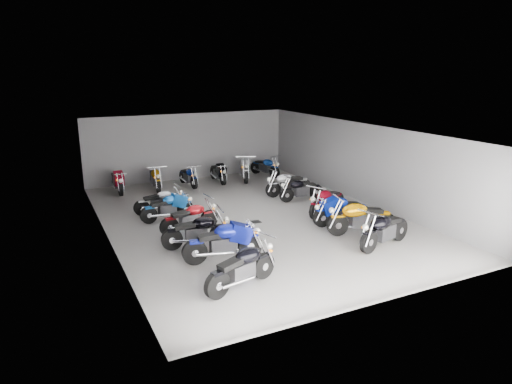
# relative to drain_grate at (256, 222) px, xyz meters

# --- Properties ---
(ground) EXTENTS (14.00, 14.00, 0.00)m
(ground) POSITION_rel_drain_grate_xyz_m (0.00, 0.50, -0.01)
(ground) COLOR gray
(ground) RESTS_ON ground
(wall_back) EXTENTS (10.00, 0.10, 3.20)m
(wall_back) POSITION_rel_drain_grate_xyz_m (0.00, 7.50, 1.59)
(wall_back) COLOR slate
(wall_back) RESTS_ON ground
(wall_left) EXTENTS (0.10, 14.00, 3.20)m
(wall_left) POSITION_rel_drain_grate_xyz_m (-5.00, 0.50, 1.59)
(wall_left) COLOR slate
(wall_left) RESTS_ON ground
(wall_right) EXTENTS (0.10, 14.00, 3.20)m
(wall_right) POSITION_rel_drain_grate_xyz_m (5.00, 0.50, 1.59)
(wall_right) COLOR slate
(wall_right) RESTS_ON ground
(ceiling) EXTENTS (10.00, 14.00, 0.04)m
(ceiling) POSITION_rel_drain_grate_xyz_m (0.00, 0.50, 3.21)
(ceiling) COLOR black
(ceiling) RESTS_ON wall_back
(drain_grate) EXTENTS (0.32, 0.32, 0.01)m
(drain_grate) POSITION_rel_drain_grate_xyz_m (0.00, 0.00, 0.00)
(drain_grate) COLOR black
(drain_grate) RESTS_ON ground
(motorcycle_left_a) EXTENTS (2.17, 0.85, 0.99)m
(motorcycle_left_a) POSITION_rel_drain_grate_xyz_m (-2.52, -4.38, 0.53)
(motorcycle_left_a) COLOR black
(motorcycle_left_a) RESTS_ON ground
(motorcycle_left_b) EXTENTS (2.33, 0.54, 1.03)m
(motorcycle_left_b) POSITION_rel_drain_grate_xyz_m (-2.30, -2.64, 0.55)
(motorcycle_left_b) COLOR black
(motorcycle_left_b) RESTS_ON ground
(motorcycle_left_c) EXTENTS (2.13, 0.52, 0.94)m
(motorcycle_left_c) POSITION_rel_drain_grate_xyz_m (-2.65, -1.33, 0.51)
(motorcycle_left_c) COLOR black
(motorcycle_left_c) RESTS_ON ground
(motorcycle_left_d) EXTENTS (2.07, 0.47, 0.91)m
(motorcycle_left_d) POSITION_rel_drain_grate_xyz_m (-2.42, 0.03, 0.49)
(motorcycle_left_d) COLOR black
(motorcycle_left_d) RESTS_ON ground
(motorcycle_left_e) EXTENTS (2.01, 0.44, 0.88)m
(motorcycle_left_e) POSITION_rel_drain_grate_xyz_m (-2.75, 1.58, 0.48)
(motorcycle_left_e) COLOR black
(motorcycle_left_e) RESTS_ON ground
(motorcycle_left_f) EXTENTS (1.94, 0.38, 0.85)m
(motorcycle_left_f) POSITION_rel_drain_grate_xyz_m (-2.79, 2.53, 0.46)
(motorcycle_left_f) COLOR black
(motorcycle_left_f) RESTS_ON ground
(motorcycle_right_a) EXTENTS (2.27, 0.74, 1.01)m
(motorcycle_right_a) POSITION_rel_drain_grate_xyz_m (2.48, -3.82, 0.55)
(motorcycle_right_a) COLOR black
(motorcycle_right_a) RESTS_ON ground
(motorcycle_right_b) EXTENTS (2.31, 0.77, 1.04)m
(motorcycle_right_b) POSITION_rel_drain_grate_xyz_m (2.54, -2.61, 0.56)
(motorcycle_right_b) COLOR black
(motorcycle_right_b) RESTS_ON ground
(motorcycle_right_c) EXTENTS (2.17, 0.53, 0.95)m
(motorcycle_right_c) POSITION_rel_drain_grate_xyz_m (2.53, -1.59, 0.52)
(motorcycle_right_c) COLOR black
(motorcycle_right_c) RESTS_ON ground
(motorcycle_right_d) EXTENTS (2.07, 0.99, 0.96)m
(motorcycle_right_d) POSITION_rel_drain_grate_xyz_m (2.73, -0.41, 0.52)
(motorcycle_right_d) COLOR black
(motorcycle_right_d) RESTS_ON ground
(motorcycle_right_e) EXTENTS (1.98, 0.42, 0.87)m
(motorcycle_right_e) POSITION_rel_drain_grate_xyz_m (2.87, 1.64, 0.47)
(motorcycle_right_e) COLOR black
(motorcycle_right_e) RESTS_ON ground
(motorcycle_right_f) EXTENTS (2.17, 0.42, 0.95)m
(motorcycle_right_f) POSITION_rel_drain_grate_xyz_m (2.79, 2.59, 0.51)
(motorcycle_right_f) COLOR black
(motorcycle_right_f) RESTS_ON ground
(motorcycle_back_a) EXTENTS (0.42, 2.15, 0.95)m
(motorcycle_back_a) POSITION_rel_drain_grate_xyz_m (-3.70, 6.35, 0.51)
(motorcycle_back_a) COLOR black
(motorcycle_back_a) RESTS_ON ground
(motorcycle_back_b) EXTENTS (0.47, 2.17, 0.95)m
(motorcycle_back_b) POSITION_rel_drain_grate_xyz_m (-2.08, 6.09, 0.51)
(motorcycle_back_b) COLOR black
(motorcycle_back_b) RESTS_ON ground
(motorcycle_back_c) EXTENTS (0.42, 1.93, 0.85)m
(motorcycle_back_c) POSITION_rel_drain_grate_xyz_m (-0.55, 6.02, 0.46)
(motorcycle_back_c) COLOR black
(motorcycle_back_c) RESTS_ON ground
(motorcycle_back_d) EXTENTS (0.41, 2.02, 0.89)m
(motorcycle_back_d) POSITION_rel_drain_grate_xyz_m (0.97, 6.12, 0.48)
(motorcycle_back_d) COLOR black
(motorcycle_back_d) RESTS_ON ground
(motorcycle_back_e) EXTENTS (0.99, 2.30, 1.05)m
(motorcycle_back_e) POSITION_rel_drain_grate_xyz_m (2.32, 6.01, 0.57)
(motorcycle_back_e) COLOR black
(motorcycle_back_e) RESTS_ON ground
(motorcycle_back_f) EXTENTS (0.68, 1.99, 0.89)m
(motorcycle_back_f) POSITION_rel_drain_grate_xyz_m (3.60, 6.29, 0.48)
(motorcycle_back_f) COLOR black
(motorcycle_back_f) RESTS_ON ground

